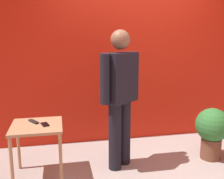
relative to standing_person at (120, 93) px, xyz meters
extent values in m
plane|color=#9E9991|center=(0.44, -0.39, -0.94)|extent=(12.00, 12.00, 0.00)
cube|color=red|center=(0.44, 0.91, 0.60)|extent=(4.91, 0.12, 3.08)
cylinder|color=black|center=(-0.07, -0.06, -0.53)|extent=(0.22, 0.22, 0.83)
cylinder|color=black|center=(0.07, 0.06, -0.53)|extent=(0.22, 0.22, 0.83)
cube|color=black|center=(0.00, 0.00, 0.18)|extent=(0.49, 0.46, 0.59)
cube|color=red|center=(-0.07, 0.09, 0.21)|extent=(0.11, 0.09, 0.49)
cube|color=silver|center=(-0.08, 0.10, 0.19)|extent=(0.04, 0.03, 0.45)
cylinder|color=black|center=(-0.21, -0.17, 0.20)|extent=(0.16, 0.16, 0.56)
cylinder|color=black|center=(0.21, 0.17, 0.20)|extent=(0.16, 0.16, 0.56)
sphere|color=brown|center=(0.00, 0.00, 0.62)|extent=(0.23, 0.23, 0.23)
cube|color=tan|center=(-0.97, -0.07, -0.32)|extent=(0.56, 0.56, 0.03)
cylinder|color=tan|center=(-1.22, -0.32, -0.64)|extent=(0.04, 0.04, 0.60)
cylinder|color=tan|center=(-0.72, -0.32, -0.64)|extent=(0.04, 0.04, 0.60)
cylinder|color=tan|center=(-1.22, 0.18, -0.64)|extent=(0.04, 0.04, 0.60)
cylinder|color=tan|center=(-0.72, 0.18, -0.64)|extent=(0.04, 0.04, 0.60)
cube|color=black|center=(-0.88, -0.09, -0.30)|extent=(0.11, 0.16, 0.01)
cube|color=black|center=(-1.01, 0.02, -0.30)|extent=(0.13, 0.17, 0.02)
cylinder|color=brown|center=(1.24, -0.05, -0.80)|extent=(0.26, 0.26, 0.28)
sphere|color=#2D7233|center=(1.24, -0.05, -0.47)|extent=(0.44, 0.44, 0.44)
camera|label=1|loc=(-0.71, -2.95, 0.65)|focal=41.67mm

